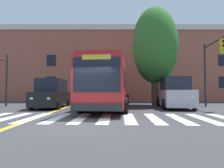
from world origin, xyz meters
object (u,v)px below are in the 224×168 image
object	(u,v)px
car_teal_behind_bus	(105,95)
traffic_light_near_corner	(211,62)
city_bus	(109,85)
car_silver_far_lane	(174,93)
street_tree_curbside_large	(154,46)
car_black_near_lane	(52,94)

from	to	relation	value
car_teal_behind_bus	traffic_light_near_corner	bearing A→B (deg)	-49.10
city_bus	traffic_light_near_corner	world-z (taller)	traffic_light_near_corner
car_silver_far_lane	traffic_light_near_corner	size ratio (longest dim) A/B	0.97
street_tree_curbside_large	car_teal_behind_bus	bearing A→B (deg)	122.62
car_black_near_lane	traffic_light_near_corner	xyz separation A→B (m)	(12.67, -0.27, 2.58)
car_silver_far_lane	traffic_light_near_corner	xyz separation A→B (m)	(2.94, -0.20, 2.53)
car_black_near_lane	city_bus	bearing A→B (deg)	-2.80
car_teal_behind_bus	street_tree_curbside_large	xyz separation A→B (m)	(4.94, -7.72, 4.79)
car_teal_behind_bus	street_tree_curbside_large	world-z (taller)	street_tree_curbside_large
traffic_light_near_corner	car_black_near_lane	bearing A→B (deg)	178.76
city_bus	car_silver_far_lane	bearing A→B (deg)	1.72
city_bus	car_black_near_lane	size ratio (longest dim) A/B	2.31
city_bus	traffic_light_near_corner	xyz separation A→B (m)	(8.09, -0.05, 1.85)
city_bus	car_teal_behind_bus	xyz separation A→B (m)	(-0.73, 10.14, -1.03)
traffic_light_near_corner	street_tree_curbside_large	xyz separation A→B (m)	(-3.88, 2.47, 1.91)
car_black_near_lane	car_silver_far_lane	world-z (taller)	car_silver_far_lane
traffic_light_near_corner	street_tree_curbside_large	distance (m)	4.98
city_bus	street_tree_curbside_large	world-z (taller)	street_tree_curbside_large
city_bus	car_teal_behind_bus	size ratio (longest dim) A/B	2.62
car_black_near_lane	car_teal_behind_bus	world-z (taller)	car_black_near_lane
car_black_near_lane	car_silver_far_lane	xyz separation A→B (m)	(9.73, -0.07, 0.06)
car_teal_behind_bus	city_bus	bearing A→B (deg)	-85.87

